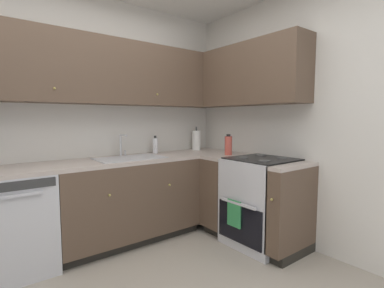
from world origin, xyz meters
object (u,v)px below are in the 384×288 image
dishwasher (13,223)px  paper_towel_roll (196,140)px  oven_range (261,201)px  oil_bottle (228,145)px  soap_bottle (155,146)px

dishwasher → paper_towel_roll: (2.08, 0.16, 0.58)m
oven_range → paper_towel_roll: paper_towel_roll is taller
dishwasher → oil_bottle: size_ratio=3.61×
paper_towel_roll → oil_bottle: 0.61m
soap_bottle → oven_range: bearing=-61.0°
paper_towel_roll → oven_range: bearing=-90.0°
oil_bottle → soap_bottle: bearing=133.1°
dishwasher → paper_towel_roll: paper_towel_roll is taller
soap_bottle → paper_towel_roll: size_ratio=0.67×
dishwasher → soap_bottle: bearing=7.0°
dishwasher → oven_range: oven_range is taller
paper_towel_roll → oil_bottle: bearing=-91.7°
oven_range → oil_bottle: oil_bottle is taller
oven_range → paper_towel_roll: 1.21m
oven_range → oil_bottle: 0.72m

